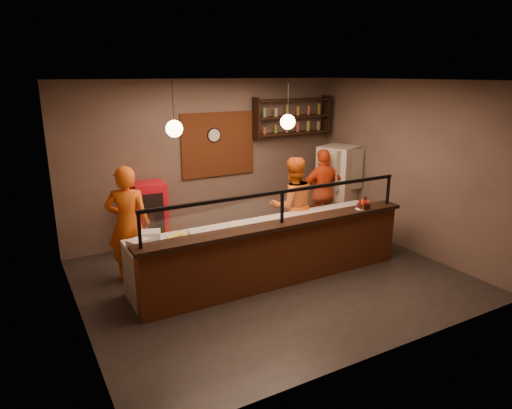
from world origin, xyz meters
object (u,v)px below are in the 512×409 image
condiment_caddy (363,206)px  fridge (337,188)px  pizza_dough (241,225)px  wall_clock (214,135)px  cook_left (128,224)px  red_cooler (151,217)px  pepper_mill (365,203)px  cook_mid (292,206)px  cook_right (323,193)px

condiment_caddy → fridge: bearing=62.8°
fridge → pizza_dough: (-3.00, -1.22, 0.00)m
wall_clock → cook_left: bearing=-147.3°
cook_left → fridge: cook_left is taller
fridge → red_cooler: fridge is taller
red_cooler → pepper_mill: size_ratio=6.38×
red_cooler → pizza_dough: size_ratio=2.95×
fridge → pepper_mill: fridge is taller
cook_mid → condiment_caddy: (0.70, -1.14, 0.19)m
cook_left → condiment_caddy: (3.67, -1.43, 0.15)m
cook_left → condiment_caddy: 3.94m
red_cooler → cook_mid: bearing=-25.8°
cook_mid → condiment_caddy: size_ratio=10.56×
pepper_mill → pizza_dough: bearing=161.8°
cook_mid → red_cooler: 2.69m
cook_left → cook_mid: bearing=-160.6°
cook_mid → red_cooler: size_ratio=1.36×
wall_clock → cook_mid: wall_clock is taller
pepper_mill → fridge: bearing=63.6°
cook_mid → pepper_mill: bearing=134.5°
fridge → condiment_caddy: (-0.98, -1.90, 0.20)m
fridge → red_cooler: (-3.98, 0.60, -0.23)m
cook_right → red_cooler: (-3.43, 0.81, -0.23)m
fridge → condiment_caddy: 2.14m
cook_left → pepper_mill: 3.98m
cook_left → cook_mid: (2.98, -0.29, -0.04)m
wall_clock → cook_mid: size_ratio=0.16×
cook_right → pizza_dough: 2.64m
cook_right → fridge: (0.55, 0.21, -0.01)m
red_cooler → pizza_dough: (0.98, -1.82, 0.23)m
cook_mid → red_cooler: (-2.31, 1.36, -0.24)m
cook_right → pepper_mill: 1.74m
wall_clock → condiment_caddy: wall_clock is taller
cook_mid → red_cooler: bearing=-18.7°
fridge → pizza_dough: bearing=177.8°
cook_left → red_cooler: bearing=-97.2°
red_cooler → condiment_caddy: size_ratio=7.76×
fridge → pepper_mill: 2.13m
cook_left → cook_right: size_ratio=1.06×
fridge → cook_right: bearing=177.1°
cook_mid → cook_right: bearing=-142.5°
wall_clock → cook_right: (1.95, -1.12, -1.19)m
cook_right → pepper_mill: cook_right is taller
cook_right → fridge: size_ratio=1.01×
wall_clock → cook_right: wall_clock is taller
cook_mid → condiment_caddy: bearing=133.1°
wall_clock → pizza_dough: size_ratio=0.66×
fridge → pizza_dough: size_ratio=3.95×
cook_left → cook_right: cook_left is taller
wall_clock → pepper_mill: bearing=-60.9°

